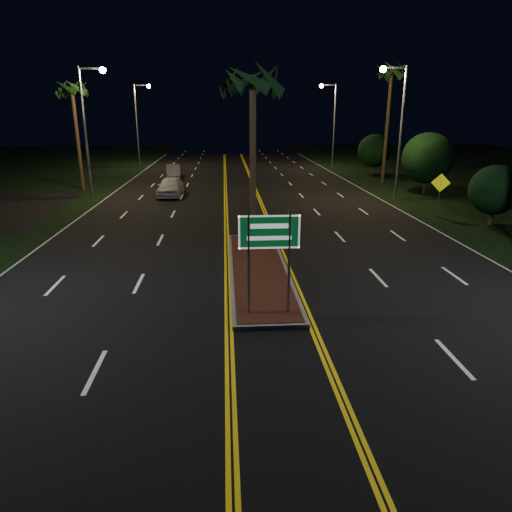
{
  "coord_description": "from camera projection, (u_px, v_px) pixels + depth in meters",
  "views": [
    {
      "loc": [
        -1.25,
        -9.96,
        6.01
      ],
      "look_at": [
        -0.37,
        3.04,
        1.9
      ],
      "focal_mm": 32.0,
      "sensor_mm": 36.0,
      "label": 1
    }
  ],
  "objects": [
    {
      "name": "palm_median",
      "position": [
        253.0,
        81.0,
        19.16
      ],
      "size": [
        2.4,
        2.4,
        8.3
      ],
      "color": "#382819",
      "rests_on": "ground"
    },
    {
      "name": "median_island",
      "position": [
        258.0,
        270.0,
        18.0
      ],
      "size": [
        2.25,
        10.25,
        0.17
      ],
      "color": "gray",
      "rests_on": "ground"
    },
    {
      "name": "streetlight_right_mid",
      "position": [
        397.0,
        118.0,
        31.28
      ],
      "size": [
        1.91,
        0.44,
        9.0
      ],
      "color": "gray",
      "rests_on": "ground"
    },
    {
      "name": "streetlight_right_far",
      "position": [
        331.0,
        116.0,
        50.31
      ],
      "size": [
        1.91,
        0.44,
        9.0
      ],
      "color": "gray",
      "rests_on": "ground"
    },
    {
      "name": "streetlight_left_mid",
      "position": [
        89.0,
        118.0,
        31.81
      ],
      "size": [
        1.91,
        0.44,
        9.0
      ],
      "color": "gray",
      "rests_on": "ground"
    },
    {
      "name": "shrub_far",
      "position": [
        374.0,
        151.0,
        45.81
      ],
      "size": [
        3.24,
        3.24,
        3.96
      ],
      "color": "#382819",
      "rests_on": "ground"
    },
    {
      "name": "car_near",
      "position": [
        170.0,
        185.0,
        34.02
      ],
      "size": [
        2.3,
        5.1,
        1.68
      ],
      "primitive_type": "imported",
      "rotation": [
        0.0,
        0.0,
        -0.03
      ],
      "color": "silver",
      "rests_on": "ground"
    },
    {
      "name": "car_far",
      "position": [
        173.0,
        170.0,
        43.87
      ],
      "size": [
        2.32,
        4.45,
        1.42
      ],
      "primitive_type": "imported",
      "rotation": [
        0.0,
        0.0,
        0.12
      ],
      "color": "#A5A7AF",
      "rests_on": "ground"
    },
    {
      "name": "palm_left_far",
      "position": [
        72.0,
        89.0,
        34.84
      ],
      "size": [
        2.4,
        2.4,
        8.8
      ],
      "color": "#382819",
      "rests_on": "ground"
    },
    {
      "name": "warning_sign",
      "position": [
        440.0,
        189.0,
        26.97
      ],
      "size": [
        1.03,
        0.41,
        2.59
      ],
      "rotation": [
        0.0,
        0.0,
        -0.36
      ],
      "color": "gray",
      "rests_on": "ground"
    },
    {
      "name": "shrub_mid",
      "position": [
        427.0,
        158.0,
        34.28
      ],
      "size": [
        3.78,
        3.78,
        4.62
      ],
      "color": "#382819",
      "rests_on": "ground"
    },
    {
      "name": "shrub_near",
      "position": [
        495.0,
        190.0,
        24.97
      ],
      "size": [
        2.7,
        2.7,
        3.3
      ],
      "color": "#382819",
      "rests_on": "ground"
    },
    {
      "name": "ground",
      "position": [
        279.0,
        365.0,
        11.36
      ],
      "size": [
        120.0,
        120.0,
        0.0
      ],
      "primitive_type": "plane",
      "color": "black",
      "rests_on": "ground"
    },
    {
      "name": "streetlight_left_far",
      "position": [
        140.0,
        116.0,
        50.84
      ],
      "size": [
        1.91,
        0.44,
        9.0
      ],
      "color": "gray",
      "rests_on": "ground"
    },
    {
      "name": "highway_sign",
      "position": [
        269.0,
        242.0,
        13.3
      ],
      "size": [
        1.8,
        0.08,
        3.2
      ],
      "color": "gray",
      "rests_on": "ground"
    },
    {
      "name": "palm_right_far",
      "position": [
        391.0,
        73.0,
        37.98
      ],
      "size": [
        2.4,
        2.4,
        10.3
      ],
      "color": "#382819",
      "rests_on": "ground"
    }
  ]
}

